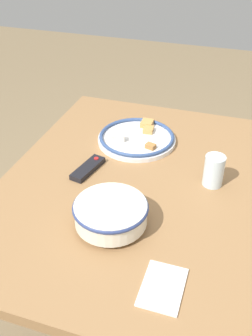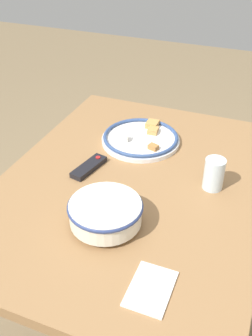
{
  "view_description": "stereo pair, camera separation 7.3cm",
  "coord_description": "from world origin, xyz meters",
  "px_view_note": "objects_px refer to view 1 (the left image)",
  "views": [
    {
      "loc": [
        -1.06,
        -0.32,
        1.59
      ],
      "look_at": [
        0.01,
        0.03,
        0.8
      ],
      "focal_mm": 42.0,
      "sensor_mm": 36.0,
      "label": 1
    },
    {
      "loc": [
        -1.04,
        -0.39,
        1.59
      ],
      "look_at": [
        0.01,
        0.03,
        0.8
      ],
      "focal_mm": 42.0,
      "sensor_mm": 36.0,
      "label": 2
    }
  ],
  "objects_px": {
    "drinking_glass": "(214,171)",
    "food_plate": "(137,138)",
    "noodle_bowl": "(111,213)",
    "tv_remote": "(88,168)"
  },
  "relations": [
    {
      "from": "drinking_glass",
      "to": "food_plate",
      "type": "bearing_deg",
      "value": 59.72
    },
    {
      "from": "food_plate",
      "to": "drinking_glass",
      "type": "height_order",
      "value": "drinking_glass"
    },
    {
      "from": "noodle_bowl",
      "to": "drinking_glass",
      "type": "relative_size",
      "value": 2.02
    },
    {
      "from": "tv_remote",
      "to": "drinking_glass",
      "type": "bearing_deg",
      "value": 19.61
    },
    {
      "from": "noodle_bowl",
      "to": "drinking_glass",
      "type": "bearing_deg",
      "value": -40.59
    },
    {
      "from": "food_plate",
      "to": "drinking_glass",
      "type": "bearing_deg",
      "value": -120.28
    },
    {
      "from": "drinking_glass",
      "to": "noodle_bowl",
      "type": "bearing_deg",
      "value": 139.41
    },
    {
      "from": "tv_remote",
      "to": "drinking_glass",
      "type": "relative_size",
      "value": 1.48
    },
    {
      "from": "tv_remote",
      "to": "drinking_glass",
      "type": "height_order",
      "value": "drinking_glass"
    },
    {
      "from": "tv_remote",
      "to": "noodle_bowl",
      "type": "bearing_deg",
      "value": -41.77
    }
  ]
}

